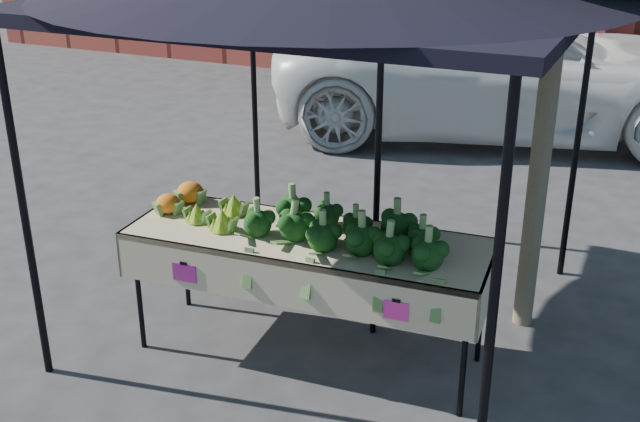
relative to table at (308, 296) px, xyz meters
The scene contains 7 objects.
ground 0.47m from the table, 88.87° to the left, with size 90.00×90.00×0.00m, color #2C2C2F.
table is the anchor object (origin of this frame).
canopy 1.06m from the table, 94.60° to the left, with size 3.16×3.16×2.74m, color black, non-canonical shape.
broccoli_heap 0.64m from the table, ahead, with size 1.36×0.56×0.25m, color black.
romanesco_cluster 0.86m from the table, behind, with size 0.42×0.46×0.19m, color #7FA425.
cauliflower_pair 1.17m from the table, behind, with size 0.22×0.42×0.17m, color orange.
street_tree 2.29m from the table, 39.76° to the left, with size 2.06×2.06×4.07m, color #1E4C14, non-canonical shape.
Camera 1 is at (1.98, -4.27, 2.98)m, focal length 43.23 mm.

